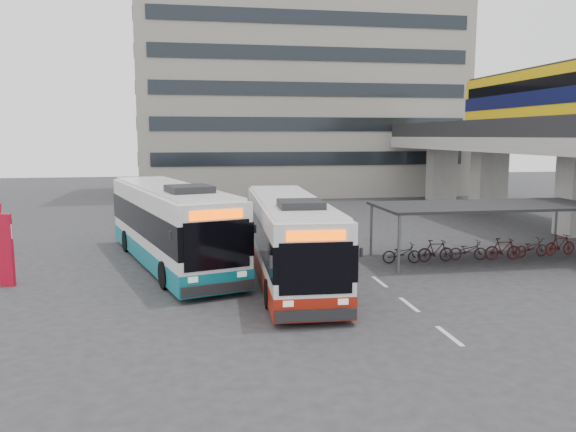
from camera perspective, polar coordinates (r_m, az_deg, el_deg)
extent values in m
plane|color=#28282B|center=(21.43, 2.91, -6.99)|extent=(120.00, 120.00, 0.00)
cube|color=gray|center=(43.96, 19.71, 3.38)|extent=(2.20, 1.60, 4.60)
cube|color=gray|center=(51.07, 15.32, 4.17)|extent=(2.20, 1.60, 4.60)
cube|color=gray|center=(38.73, 24.27, 6.64)|extent=(8.00, 32.00, 0.90)
cube|color=black|center=(36.78, 19.46, 8.41)|extent=(0.35, 32.00, 1.10)
cube|color=gold|center=(36.51, 26.97, 10.43)|extent=(2.90, 20.00, 3.90)
cube|color=#090C33|center=(36.52, 26.99, 10.75)|extent=(2.98, 20.02, 0.90)
cube|color=black|center=(36.58, 27.07, 11.99)|extent=(2.96, 19.20, 0.70)
cube|color=black|center=(36.67, 27.17, 13.47)|extent=(2.70, 19.60, 0.25)
cylinder|color=#595B60|center=(26.67, 8.45, -1.42)|extent=(0.12, 0.12, 2.40)
cylinder|color=#595B60|center=(31.01, 25.56, -0.80)|extent=(0.12, 0.12, 2.40)
cylinder|color=#595B60|center=(23.33, 11.19, -2.86)|extent=(0.12, 0.12, 2.40)
cube|color=black|center=(26.78, 19.53, 1.00)|extent=(10.00, 4.00, 0.12)
imported|color=black|center=(25.41, 11.39, -3.69)|extent=(1.71, 0.60, 0.90)
imported|color=black|center=(26.01, 14.69, -3.41)|extent=(1.66, 0.47, 1.00)
imported|color=black|center=(26.72, 17.82, -3.34)|extent=(1.72, 0.60, 0.90)
imported|color=black|center=(27.48, 20.79, -3.07)|extent=(1.66, 0.47, 1.00)
imported|color=#350C0F|center=(28.33, 23.59, -3.00)|extent=(1.71, 0.60, 0.90)
imported|color=#3F0C0F|center=(29.22, 26.22, -2.74)|extent=(1.66, 0.47, 1.00)
cube|color=gray|center=(57.58, 0.96, 15.04)|extent=(30.00, 15.00, 25.00)
cube|color=beige|center=(16.79, 16.07, -11.62)|extent=(0.15, 1.60, 0.01)
cube|color=beige|center=(19.39, 12.20, -8.79)|extent=(0.15, 1.60, 0.01)
cube|color=beige|center=(22.09, 9.29, -6.61)|extent=(0.15, 1.60, 0.01)
cube|color=white|center=(21.93, 0.13, -1.91)|extent=(2.90, 11.68, 2.66)
cube|color=maroon|center=(22.18, 0.13, -5.04)|extent=(2.94, 11.72, 0.72)
cube|color=black|center=(21.91, 0.13, -1.60)|extent=(2.96, 11.70, 1.11)
cube|color=#EB4600|center=(16.12, 2.87, -2.01)|extent=(1.73, 0.15, 0.29)
cube|color=black|center=(18.87, 1.30, 1.18)|extent=(1.54, 1.60, 0.27)
cylinder|color=black|center=(18.50, -1.90, -7.89)|extent=(0.33, 0.98, 0.97)
cylinder|color=black|center=(25.49, 1.73, -3.42)|extent=(0.33, 0.98, 0.97)
cube|color=white|center=(25.05, -11.91, -0.50)|extent=(6.11, 12.73, 2.86)
cube|color=#0D6C7A|center=(25.28, -11.82, -3.48)|extent=(6.16, 12.78, 0.78)
cube|color=black|center=(25.03, -11.92, -0.21)|extent=(6.17, 12.77, 1.20)
cube|color=#EB4600|center=(18.97, -7.28, 0.13)|extent=(1.80, 0.61, 0.31)
cube|color=black|center=(21.86, -9.99, 2.69)|extent=(2.00, 2.05, 0.29)
cylinder|color=black|center=(21.21, -12.36, -5.88)|extent=(0.60, 1.09, 1.04)
cylinder|color=black|center=(28.93, -11.17, -2.10)|extent=(0.60, 1.09, 1.04)
imported|color=black|center=(22.75, 1.33, -4.06)|extent=(0.52, 0.65, 1.57)
cube|color=#B40B22|center=(23.41, -26.75, -3.13)|extent=(0.57, 0.32, 2.74)
cube|color=white|center=(23.29, -26.87, -1.41)|extent=(0.58, 0.21, 0.55)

